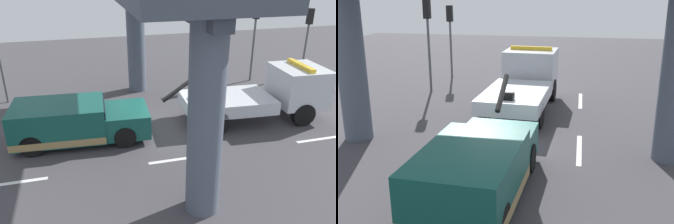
{
  "view_description": "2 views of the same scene",
  "coord_description": "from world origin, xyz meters",
  "views": [
    {
      "loc": [
        -3.29,
        -12.62,
        6.56
      ],
      "look_at": [
        -0.06,
        -0.52,
        1.02
      ],
      "focal_mm": 36.52,
      "sensor_mm": 36.0,
      "label": 1
    },
    {
      "loc": [
        -12.69,
        -2.33,
        5.21
      ],
      "look_at": [
        0.51,
        0.05,
        1.0
      ],
      "focal_mm": 43.78,
      "sensor_mm": 36.0,
      "label": 2
    }
  ],
  "objects": [
    {
      "name": "ground_plane",
      "position": [
        0.0,
        0.0,
        -0.05
      ],
      "size": [
        60.0,
        40.0,
        0.1
      ],
      "primitive_type": "cube",
      "color": "#423F44"
    },
    {
      "name": "tow_truck_white",
      "position": [
        4.67,
        -0.04,
        1.2
      ],
      "size": [
        7.31,
        2.73,
        2.46
      ],
      "color": "silver",
      "rests_on": "ground"
    },
    {
      "name": "traffic_light_mid",
      "position": [
        10.02,
        5.0,
        2.97
      ],
      "size": [
        0.39,
        0.32,
        4.07
      ],
      "color": "#515456",
      "rests_on": "ground"
    },
    {
      "name": "lane_stripe_east",
      "position": [
        6.0,
        -2.49,
        0.0
      ],
      "size": [
        2.6,
        0.16,
        0.01
      ],
      "primitive_type": "cube",
      "color": "silver",
      "rests_on": "ground"
    },
    {
      "name": "lane_stripe_mid",
      "position": [
        0.0,
        -2.49,
        0.0
      ],
      "size": [
        2.6,
        0.16,
        0.01
      ],
      "primitive_type": "cube",
      "color": "silver",
      "rests_on": "ground"
    },
    {
      "name": "traffic_light_far",
      "position": [
        6.52,
        5.0,
        3.28
      ],
      "size": [
        0.39,
        0.32,
        4.51
      ],
      "color": "#515456",
      "rests_on": "ground"
    },
    {
      "name": "towed_van_green",
      "position": [
        -3.71,
        0.0,
        0.78
      ],
      "size": [
        5.31,
        2.47,
        1.58
      ],
      "color": "#145147",
      "rests_on": "ground"
    }
  ]
}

